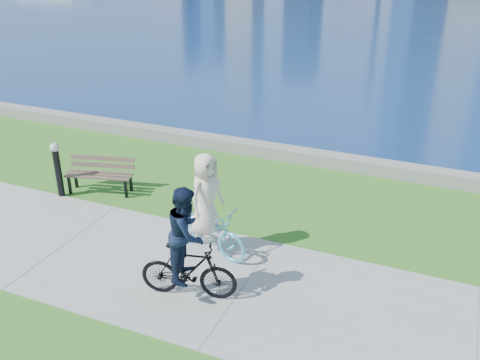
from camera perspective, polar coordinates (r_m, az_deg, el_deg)
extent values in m
plane|color=#2B681B|center=(9.98, 0.17, -11.55)|extent=(320.00, 320.00, 0.00)
cube|color=gray|center=(9.97, 0.17, -11.51)|extent=(80.00, 3.50, 0.02)
cube|color=slate|center=(15.09, 9.39, 2.15)|extent=(90.00, 0.50, 0.35)
cube|color=black|center=(13.90, -17.72, -0.53)|extent=(0.08, 0.08, 0.47)
cube|color=black|center=(13.35, -12.08, -0.93)|extent=(0.08, 0.08, 0.47)
cube|color=black|center=(14.21, -17.10, 0.11)|extent=(0.08, 0.08, 0.47)
cube|color=black|center=(13.67, -11.57, -0.26)|extent=(0.08, 0.08, 0.47)
cube|color=brown|center=(13.51, -15.07, 0.24)|extent=(1.63, 0.52, 0.04)
cube|color=brown|center=(13.64, -14.81, 0.53)|extent=(1.63, 0.52, 0.04)
cube|color=brown|center=(13.78, -14.56, 0.81)|extent=(1.63, 0.52, 0.04)
cube|color=brown|center=(13.83, -14.43, 1.53)|extent=(1.62, 0.49, 0.12)
cube|color=brown|center=(13.79, -14.46, 2.25)|extent=(1.62, 0.49, 0.12)
cylinder|color=black|center=(13.70, -18.80, 0.72)|extent=(0.16, 0.16, 1.25)
sphere|color=beige|center=(13.45, -19.18, 3.31)|extent=(0.23, 0.23, 0.23)
imported|color=#62CEEF|center=(10.78, -3.54, -5.22)|extent=(1.14, 2.06, 1.02)
imported|color=white|center=(10.41, -3.65, -1.55)|extent=(0.74, 0.95, 1.70)
imported|color=black|center=(9.54, -5.53, -9.63)|extent=(0.88, 1.80, 1.04)
imported|color=#101932|center=(9.13, -5.72, -5.69)|extent=(0.81, 0.94, 1.71)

